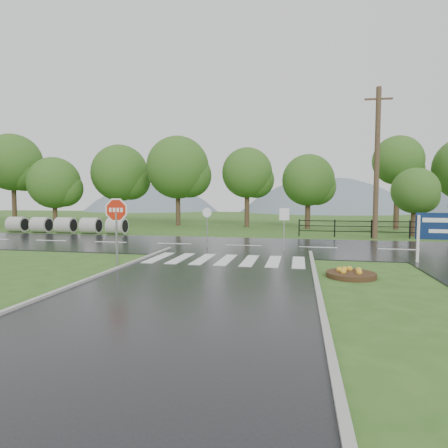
# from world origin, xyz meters

# --- Properties ---
(ground) EXTENTS (120.00, 120.00, 0.00)m
(ground) POSITION_xyz_m (0.00, 0.00, 0.00)
(ground) COLOR #325C1E
(ground) RESTS_ON ground
(main_road) EXTENTS (90.00, 8.00, 0.04)m
(main_road) POSITION_xyz_m (0.00, 10.00, 0.00)
(main_road) COLOR black
(main_road) RESTS_ON ground
(crosswalk) EXTENTS (6.50, 2.80, 0.02)m
(crosswalk) POSITION_xyz_m (0.00, 5.00, 0.06)
(crosswalk) COLOR silver
(crosswalk) RESTS_ON ground
(curb_right) EXTENTS (0.15, 24.00, 0.12)m
(curb_right) POSITION_xyz_m (3.55, -4.00, 0.00)
(curb_right) COLOR #A3A39B
(curb_right) RESTS_ON ground
(fence_west) EXTENTS (9.58, 0.08, 1.20)m
(fence_west) POSITION_xyz_m (7.75, 16.00, 0.72)
(fence_west) COLOR black
(fence_west) RESTS_ON ground
(hills) EXTENTS (102.00, 48.00, 48.00)m
(hills) POSITION_xyz_m (3.49, 65.00, -15.54)
(hills) COLOR slate
(hills) RESTS_ON ground
(treeline) EXTENTS (83.20, 5.20, 10.00)m
(treeline) POSITION_xyz_m (1.00, 24.00, 0.00)
(treeline) COLOR #2D5A1C
(treeline) RESTS_ON ground
(culvert_pipes) EXTENTS (9.70, 1.20, 1.20)m
(culvert_pipes) POSITION_xyz_m (-14.37, 15.00, 0.60)
(culvert_pipes) COLOR #9E9B93
(culvert_pipes) RESTS_ON ground
(stop_sign) EXTENTS (1.26, 0.06, 2.83)m
(stop_sign) POSITION_xyz_m (-3.98, 3.06, 1.96)
(stop_sign) COLOR #939399
(stop_sign) RESTS_ON ground
(estate_billboard) EXTENTS (2.36, 0.22, 2.07)m
(estate_billboard) POSITION_xyz_m (8.84, 6.05, 1.42)
(estate_billboard) COLOR silver
(estate_billboard) RESTS_ON ground
(flower_bed) EXTENTS (1.64, 1.64, 0.33)m
(flower_bed) POSITION_xyz_m (4.73, 2.68, 0.12)
(flower_bed) COLOR #332111
(flower_bed) RESTS_ON ground
(reg_sign_small) EXTENTS (0.48, 0.08, 2.17)m
(reg_sign_small) POSITION_xyz_m (2.29, 8.10, 1.53)
(reg_sign_small) COLOR #939399
(reg_sign_small) RESTS_ON ground
(reg_sign_round) EXTENTS (0.50, 0.08, 2.15)m
(reg_sign_round) POSITION_xyz_m (-1.77, 8.78, 1.37)
(reg_sign_round) COLOR #939399
(reg_sign_round) RESTS_ON ground
(utility_pole_east) EXTENTS (1.73, 0.32, 9.74)m
(utility_pole_east) POSITION_xyz_m (7.87, 15.50, 4.95)
(utility_pole_east) COLOR #473523
(utility_pole_east) RESTS_ON ground
(entrance_tree_left) EXTENTS (3.14, 3.14, 4.73)m
(entrance_tree_left) POSITION_xyz_m (10.78, 17.50, 3.13)
(entrance_tree_left) COLOR #3D2B1C
(entrance_tree_left) RESTS_ON ground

